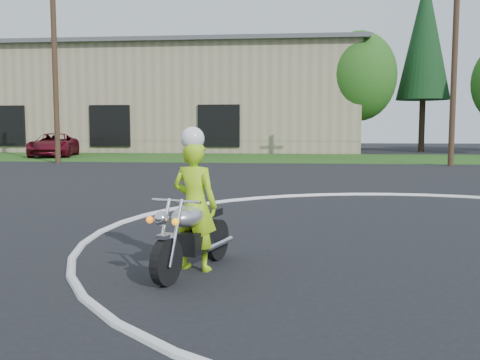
# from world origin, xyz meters

# --- Properties ---
(grass_strip) EXTENTS (120.00, 10.00, 0.02)m
(grass_strip) POSITION_xyz_m (0.00, 27.00, 0.01)
(grass_strip) COLOR #1E4714
(grass_strip) RESTS_ON ground
(primary_motorcycle) EXTENTS (0.89, 1.86, 1.01)m
(primary_motorcycle) POSITION_xyz_m (-3.88, 0.68, 0.49)
(primary_motorcycle) COLOR black
(primary_motorcycle) RESTS_ON ground
(rider_primary_grp) EXTENTS (0.71, 0.57, 1.87)m
(rider_primary_grp) POSITION_xyz_m (-3.87, 0.81, 0.90)
(rider_primary_grp) COLOR #A0DA16
(rider_primary_grp) RESTS_ON ground
(pickup_grp) EXTENTS (3.74, 5.88, 1.51)m
(pickup_grp) POSITION_xyz_m (-18.03, 27.02, 0.75)
(pickup_grp) COLOR #570917
(pickup_grp) RESTS_ON ground
(warehouse) EXTENTS (41.00, 17.00, 8.30)m
(warehouse) POSITION_xyz_m (-18.00, 39.99, 4.16)
(warehouse) COLOR tan
(warehouse) RESTS_ON ground
(utility_poles) EXTENTS (41.60, 1.12, 10.00)m
(utility_poles) POSITION_xyz_m (5.00, 21.00, 5.20)
(utility_poles) COLOR #473321
(utility_poles) RESTS_ON ground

